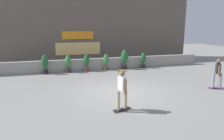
% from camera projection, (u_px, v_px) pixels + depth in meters
% --- Properties ---
extents(ground_plane, '(48.00, 48.00, 0.00)m').
position_uv_depth(ground_plane, '(120.00, 92.00, 11.12)').
color(ground_plane, gray).
extents(planter_wall, '(18.00, 0.40, 0.90)m').
position_uv_depth(planter_wall, '(96.00, 64.00, 16.66)').
color(planter_wall, gray).
rests_on(planter_wall, ground).
extents(building_backdrop, '(20.00, 2.08, 6.50)m').
position_uv_depth(building_backdrop, '(87.00, 28.00, 19.82)').
color(building_backdrop, '#60564C').
rests_on(building_backdrop, ground).
extents(potted_plant_0, '(0.47, 0.47, 1.41)m').
position_uv_depth(potted_plant_0, '(45.00, 63.00, 15.11)').
color(potted_plant_0, black).
rests_on(potted_plant_0, ground).
extents(potted_plant_1, '(0.42, 0.42, 1.31)m').
position_uv_depth(potted_plant_1, '(68.00, 63.00, 15.57)').
color(potted_plant_1, '#2D2823').
rests_on(potted_plant_1, ground).
extents(potted_plant_2, '(0.42, 0.42, 1.32)m').
position_uv_depth(potted_plant_2, '(87.00, 62.00, 15.94)').
color(potted_plant_2, brown).
rests_on(potted_plant_2, ground).
extents(potted_plant_3, '(0.40, 0.40, 1.27)m').
position_uv_depth(potted_plant_3, '(106.00, 61.00, 16.37)').
color(potted_plant_3, brown).
rests_on(potted_plant_3, ground).
extents(potted_plant_4, '(0.54, 0.54, 1.56)m').
position_uv_depth(potted_plant_4, '(125.00, 58.00, 16.74)').
color(potted_plant_4, black).
rests_on(potted_plant_4, ground).
extents(potted_plant_5, '(0.41, 0.41, 1.28)m').
position_uv_depth(potted_plant_5, '(143.00, 60.00, 17.23)').
color(potted_plant_5, black).
rests_on(potted_plant_5, ground).
extents(skater_by_wall_right, '(0.82, 0.54, 1.70)m').
position_uv_depth(skater_by_wall_right, '(122.00, 89.00, 8.55)').
color(skater_by_wall_right, black).
rests_on(skater_by_wall_right, ground).
extents(skater_mid_plaza, '(0.80, 0.55, 1.70)m').
position_uv_depth(skater_mid_plaza, '(218.00, 72.00, 11.50)').
color(skater_mid_plaza, '#72338C').
rests_on(skater_mid_plaza, ground).
extents(skateboard_near_camera, '(0.81, 0.27, 0.08)m').
position_uv_depth(skateboard_near_camera, '(121.00, 71.00, 16.06)').
color(skateboard_near_camera, '#BF8C26').
rests_on(skateboard_near_camera, ground).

